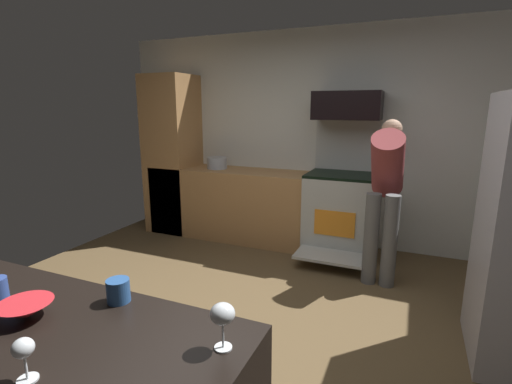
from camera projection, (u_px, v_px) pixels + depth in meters
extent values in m
cube|color=brown|center=(234.00, 335.00, 2.83)|extent=(5.20, 4.80, 0.02)
cube|color=silver|center=(316.00, 139.00, 4.64)|extent=(5.20, 0.12, 2.60)
cube|color=#B2804D|center=(239.00, 204.00, 4.85)|extent=(2.40, 0.60, 0.90)
cube|color=#B2804D|center=(173.00, 155.00, 5.10)|extent=(0.60, 0.60, 2.10)
cube|color=#B9BCB6|center=(340.00, 215.00, 4.33)|extent=(0.76, 0.64, 0.92)
cube|color=black|center=(342.00, 175.00, 4.22)|extent=(0.76, 0.64, 0.03)
cube|color=#B9BCB6|center=(348.00, 145.00, 4.41)|extent=(0.76, 0.06, 0.60)
cube|color=orange|center=(334.00, 224.00, 4.04)|extent=(0.44, 0.01, 0.28)
cube|color=#B9BCB6|center=(329.00, 256.00, 3.94)|extent=(0.72, 0.37, 0.03)
cube|color=black|center=(347.00, 106.00, 4.14)|extent=(0.74, 0.38, 0.31)
cylinder|color=#5E5E5E|center=(371.00, 239.00, 3.57)|extent=(0.14, 0.14, 0.90)
cylinder|color=#5E5E5E|center=(390.00, 241.00, 3.51)|extent=(0.14, 0.14, 0.90)
cylinder|color=#9A3F42|center=(388.00, 164.00, 3.56)|extent=(0.30, 0.62, 0.69)
sphere|color=tan|center=(392.00, 129.00, 3.70)|extent=(0.20, 0.20, 0.20)
cone|color=red|center=(26.00, 310.00, 1.41)|extent=(0.20, 0.20, 0.06)
cylinder|color=silver|center=(28.00, 379.00, 1.09)|extent=(0.06, 0.06, 0.01)
cylinder|color=silver|center=(26.00, 368.00, 1.08)|extent=(0.01, 0.01, 0.07)
ellipsoid|color=silver|center=(23.00, 348.00, 1.07)|extent=(0.06, 0.06, 0.06)
cylinder|color=silver|center=(223.00, 348.00, 1.23)|extent=(0.06, 0.06, 0.01)
cylinder|color=silver|center=(223.00, 335.00, 1.22)|extent=(0.01, 0.01, 0.09)
ellipsoid|color=silver|center=(222.00, 314.00, 1.21)|extent=(0.08, 0.08, 0.07)
cylinder|color=#2B5694|center=(118.00, 291.00, 1.52)|extent=(0.09, 0.09, 0.10)
cylinder|color=#AFB6C2|center=(217.00, 163.00, 4.85)|extent=(0.26, 0.26, 0.15)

